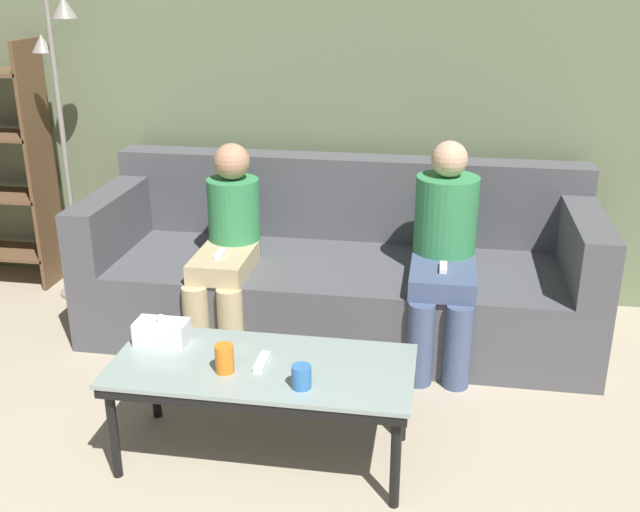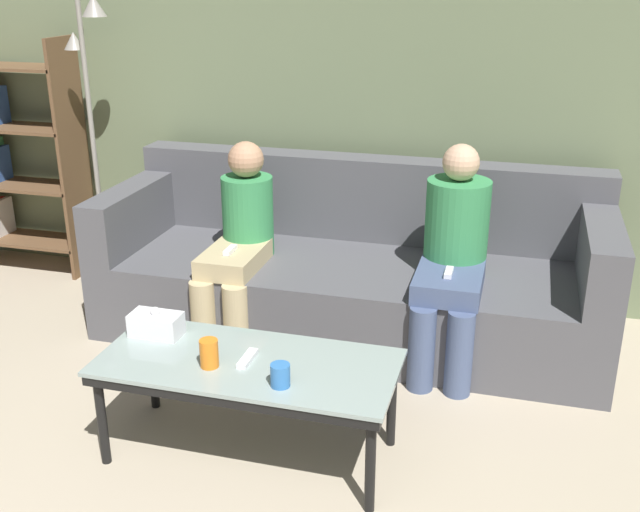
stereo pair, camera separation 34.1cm
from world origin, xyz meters
The scene contains 10 objects.
wall_back centered at (0.00, 3.87, 1.30)m, with size 12.00×0.06×2.60m.
couch centered at (0.00, 3.31, 0.32)m, with size 2.73×0.99×0.91m.
coffee_table centered at (-0.13, 2.02, 0.40)m, with size 1.22×0.54×0.44m.
cup_near_left centered at (0.06, 1.87, 0.49)m, with size 0.08×0.08×0.09m.
cup_near_right centered at (-0.26, 1.93, 0.50)m, with size 0.07×0.07×0.12m.
tissue_box centered at (-0.59, 2.13, 0.49)m, with size 0.22×0.12×0.13m.
game_remote centered at (-0.13, 2.02, 0.45)m, with size 0.04×0.15×0.02m.
standing_lamp centered at (-1.66, 3.50, 1.10)m, with size 0.31×0.26×1.79m.
seated_person_left_end centered at (-0.57, 3.06, 0.56)m, with size 0.31×0.66×1.07m.
seated_person_mid_left centered at (0.57, 3.08, 0.60)m, with size 0.32×0.69×1.12m.
Camera 1 is at (0.53, -0.55, 1.92)m, focal length 42.00 mm.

